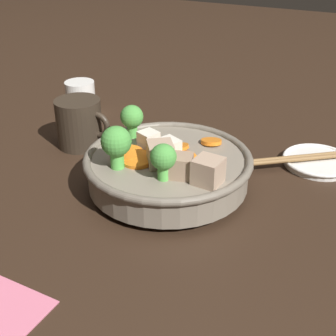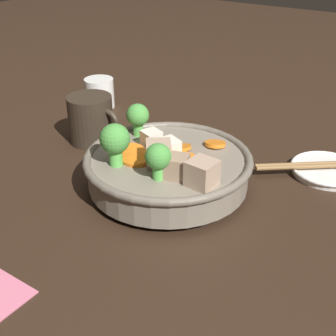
{
  "view_description": "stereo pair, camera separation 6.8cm",
  "coord_description": "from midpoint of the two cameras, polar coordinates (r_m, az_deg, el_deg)",
  "views": [
    {
      "loc": [
        0.27,
        -0.54,
        0.37
      ],
      "look_at": [
        0.0,
        0.0,
        0.03
      ],
      "focal_mm": 50.0,
      "sensor_mm": 36.0,
      "label": 1
    },
    {
      "loc": [
        0.32,
        -0.5,
        0.37
      ],
      "look_at": [
        0.0,
        0.0,
        0.03
      ],
      "focal_mm": 50.0,
      "sensor_mm": 36.0,
      "label": 2
    }
  ],
  "objects": [
    {
      "name": "stirfry_bowl",
      "position": [
        0.68,
        -3.03,
        0.17
      ],
      "size": [
        0.25,
        0.25,
        0.11
      ],
      "color": "slate",
      "rests_on": "ground_plane"
    },
    {
      "name": "dark_mug",
      "position": [
        0.83,
        -13.03,
        5.29
      ],
      "size": [
        0.1,
        0.08,
        0.08
      ],
      "color": "#33281E",
      "rests_on": "ground_plane"
    },
    {
      "name": "chopsticks_pair",
      "position": [
        0.78,
        15.56,
        1.33
      ],
      "size": [
        0.19,
        0.15,
        0.01
      ],
      "color": "olive",
      "rests_on": "side_saucer"
    },
    {
      "name": "ground_plane",
      "position": [
        0.7,
        -2.79,
        -2.56
      ],
      "size": [
        3.0,
        3.0,
        0.0
      ],
      "primitive_type": "plane",
      "color": "black"
    },
    {
      "name": "side_saucer",
      "position": [
        0.79,
        15.47,
        0.72
      ],
      "size": [
        0.11,
        0.11,
        0.01
      ],
      "color": "white",
      "rests_on": "ground_plane"
    },
    {
      "name": "tea_cup",
      "position": [
        0.99,
        -12.6,
        8.55
      ],
      "size": [
        0.06,
        0.06,
        0.06
      ],
      "color": "white",
      "rests_on": "ground_plane"
    }
  ]
}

